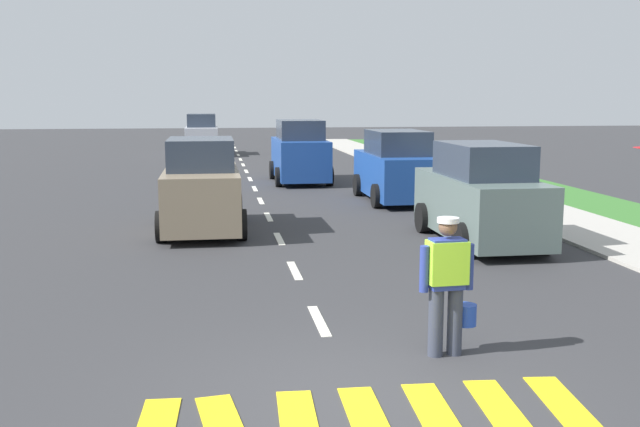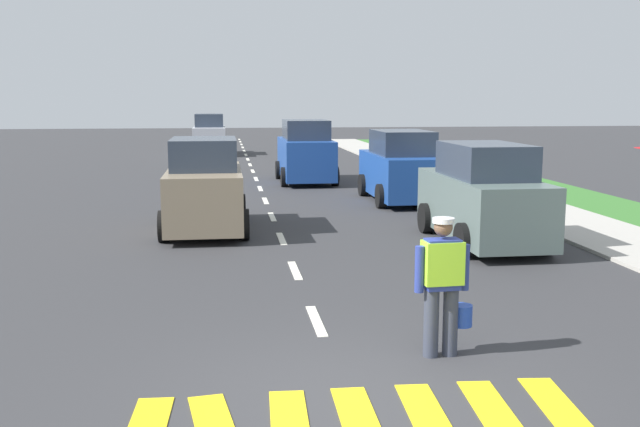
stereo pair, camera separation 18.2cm
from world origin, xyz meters
name	(u,v)px [view 1 (the left image)]	position (x,y,z in m)	size (l,w,h in m)	color
ground_plane	(250,178)	(0.00, 21.00, 0.00)	(96.00, 96.00, 0.00)	#333335
sidewalk_right	(561,221)	(7.20, 10.00, 0.00)	(2.40, 72.00, 0.14)	#B2ADA3
lane_center_line	(245,168)	(0.00, 25.20, 0.00)	(0.14, 46.40, 0.01)	silver
road_worker	(448,279)	(1.32, 1.16, 0.93)	(0.76, 0.40, 1.67)	#383D4C
car_outgoing_far	(300,153)	(1.75, 19.43, 1.05)	(2.00, 4.09, 2.26)	#1E4799
car_oncoming_lead	(202,188)	(-1.66, 9.96, 0.99)	(1.92, 4.00, 2.13)	gray
car_parked_far	(396,168)	(4.00, 14.14, 0.98)	(1.97, 4.25, 2.10)	#1E4799
car_oncoming_third	(202,136)	(-1.93, 33.25, 1.02)	(1.95, 4.32, 2.20)	silver
car_parked_curbside	(480,197)	(4.16, 7.67, 0.98)	(1.88, 4.29, 2.12)	slate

